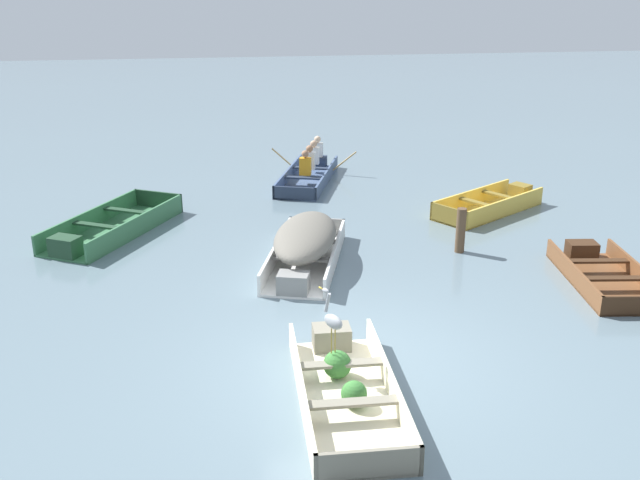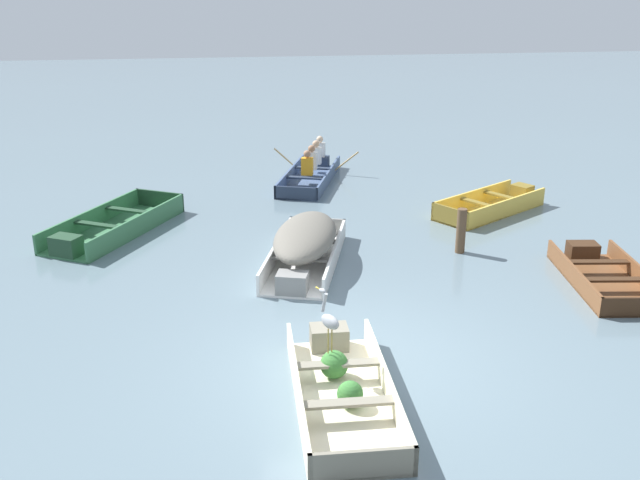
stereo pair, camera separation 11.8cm
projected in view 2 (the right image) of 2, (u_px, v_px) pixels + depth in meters
The scene contains 9 objects.
ground_plane at pixel (355, 360), 9.73m from camera, with size 80.00×80.00×0.00m, color slate.
dinghy_cream_foreground at pixel (341, 385), 8.88m from camera, with size 1.25×3.01×0.41m.
skiff_white_near_moored at pixel (305, 241), 12.82m from camera, with size 1.96×3.27×0.79m.
skiff_wooden_brown_mid_moored at pixel (602, 275), 12.22m from camera, with size 1.51×2.71×0.33m.
skiff_green_far_moored at pixel (111, 228), 14.45m from camera, with size 2.70×3.53×0.41m.
skiff_yellow_outer_moored at pixel (493, 205), 15.89m from camera, with size 2.89×2.33×0.40m.
rowboat_slate_blue_with_crew at pixel (311, 171), 18.37m from camera, with size 2.40×3.46×0.89m.
heron_on_dinghy at pixel (329, 319), 8.94m from camera, with size 0.29×0.43×0.84m.
mooring_post at pixel (461, 231), 13.40m from camera, with size 0.18×0.18×0.87m, color brown.
Camera 2 is at (-1.73, -8.40, 4.90)m, focal length 40.00 mm.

